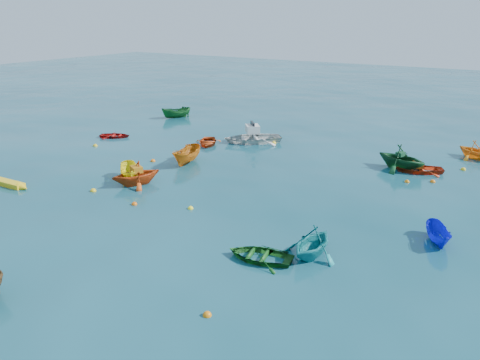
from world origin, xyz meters
The scene contains 28 objects.
ground centered at (0.00, 0.00, 0.00)m, with size 160.00×160.00×0.00m, color #093946.
dinghy_orange_w centered at (-5.47, 1.99, 0.00)m, with size 2.52×2.93×1.54m, color #C64412.
sampan_yellow_mid centered at (-6.31, 2.33, 0.00)m, with size 1.11×2.93×1.13m, color yellow.
dinghy_green_e centered at (5.37, -2.02, 0.00)m, with size 1.99×2.78×0.58m, color #125017.
dinghy_cyan_se centered at (7.06, -0.58, 0.00)m, with size 2.34×2.71×1.43m, color teal.
dinghy_red_nw centered at (-15.06, 9.47, 0.00)m, with size 1.77×2.48×0.51m, color #A3100D.
sampan_orange_n centered at (-5.48, 6.95, 0.00)m, with size 1.23×3.27×1.26m, color #B86311.
dinghy_green_n centered at (7.27, 13.44, 0.00)m, with size 2.86×3.32×1.75m, color #0F411E.
dinghy_red_ne centered at (8.45, 13.44, 0.00)m, with size 2.15×3.01×0.62m, color red.
sampan_blue_far centered at (11.38, 3.55, 0.00)m, with size 0.87×2.31×0.89m, color #1018D1.
dinghy_red_far centered at (-7.21, 11.74, 0.00)m, with size 2.02×2.83×0.59m, color #BD3C0F.
dinghy_orange_far centered at (11.12, 18.70, 0.00)m, with size 2.27×2.63×1.39m, color orange.
sampan_green_far centered at (-15.72, 18.31, 0.00)m, with size 1.12×2.96×1.15m, color #145721.
kayak_yellow centered at (-12.24, -2.26, 0.00)m, with size 0.58×3.92×0.39m, color yellow, non-canonical shape.
motorboat_white centered at (-4.57, 14.22, 0.00)m, with size 3.25×4.54×1.54m, color silver.
tarp_orange_a centered at (-5.45, 2.04, 0.95)m, with size 0.75×0.57×0.36m, color #B46A12.
tarp_green_b centered at (7.18, 13.47, 1.01)m, with size 0.56×0.43×0.27m, color #114627.
tarp_orange_b centered at (8.36, 13.39, 0.48)m, with size 0.71×0.54×0.35m, color #C06613.
buoy_or_a centered at (-3.34, -0.43, 0.00)m, with size 0.32×0.32×0.32m, color #DD5D0C.
buoy_ye_a centered at (-6.80, -0.20, 0.00)m, with size 0.35×0.35×0.35m, color gold.
buoy_or_b centered at (5.76, -6.36, 0.00)m, with size 0.31×0.31×0.31m, color orange.
buoy_ye_b centered at (-14.36, 6.70, 0.00)m, with size 0.35×0.35×0.35m, color gold.
buoy_or_c centered at (-7.83, 6.05, 0.00)m, with size 0.35×0.35×0.35m, color orange.
buoy_ye_c centered at (-0.42, 0.72, 0.00)m, with size 0.30×0.30×0.30m, color #FFF11A.
buoy_or_d centered at (8.29, 11.03, 0.00)m, with size 0.31×0.31×0.31m, color orange.
buoy_ye_d centered at (-2.89, 14.71, 0.00)m, with size 0.38×0.38×0.38m, color yellow.
buoy_or_e centered at (9.62, 11.86, 0.00)m, with size 0.33×0.33×0.33m, color orange.
buoy_ye_e centered at (10.86, 15.44, 0.00)m, with size 0.34×0.34×0.34m, color gold.
Camera 1 is at (13.82, -17.19, 9.68)m, focal length 35.00 mm.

